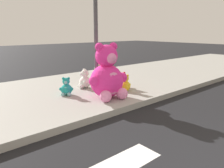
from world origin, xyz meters
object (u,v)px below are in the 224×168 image
Objects in this scene: sign_pole at (96,30)px; plush_pink_large at (107,76)px; plush_yellow at (125,84)px; plush_white at (84,80)px; plush_red at (122,81)px; plush_teal at (66,88)px; plush_tan at (100,76)px.

sign_pole reaches higher than plush_pink_large.
plush_white is at bearing 123.23° from plush_yellow.
plush_red is at bearing -4.06° from sign_pole.
plush_white reaches higher than plush_red.
sign_pole reaches higher than plush_teal.
plush_red is 0.66× the size of plush_tan.
plush_yellow is 1.06m from plush_tan.
plush_tan reaches higher than plush_white.
plush_tan is at bearing -0.60° from plush_white.
sign_pole is at bearing 80.86° from plush_pink_large.
plush_teal is 1.74m from plush_red.
plush_white is at bearing 85.65° from plush_pink_large.
plush_tan is at bearing 13.58° from plush_teal.
plush_tan reaches higher than plush_red.
plush_white is 0.87m from plush_teal.
plush_tan is (1.37, 0.33, 0.09)m from plush_teal.
plush_teal reaches higher than plush_yellow.
plush_tan reaches higher than plush_teal.
plush_yellow is (1.49, -0.72, -0.00)m from plush_teal.
plush_teal is (-0.80, -0.34, -0.04)m from plush_white.
sign_pole reaches higher than plush_white.
plush_teal is 0.68× the size of plush_tan.
plush_teal is 1.02× the size of plush_red.
plush_pink_large is at bearing -94.35° from plush_white.
plush_yellow is at bearing 11.56° from plush_pink_large.
plush_tan is (0.57, 0.62, -1.41)m from sign_pole.
plush_yellow is 0.67× the size of plush_tan.
plush_red is (0.22, 0.37, -0.00)m from plush_yellow.
plush_yellow reaches higher than plush_red.
plush_pink_large is 2.90× the size of plush_yellow.
plush_yellow is at bearing -25.71° from plush_teal.
plush_teal is at bearing 160.31° from sign_pole.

